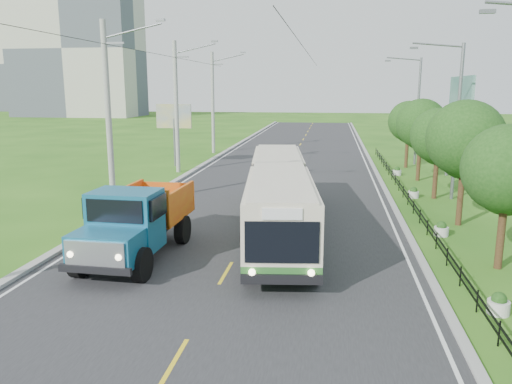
% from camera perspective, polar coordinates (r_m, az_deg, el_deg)
% --- Properties ---
extents(ground, '(240.00, 240.00, 0.00)m').
position_cam_1_polar(ground, '(18.14, -3.47, -9.25)').
color(ground, '#275B15').
rests_on(ground, ground).
extents(road, '(14.00, 120.00, 0.02)m').
position_cam_1_polar(road, '(37.29, 2.95, 1.75)').
color(road, '#28282B').
rests_on(road, ground).
extents(curb_left, '(0.40, 120.00, 0.15)m').
position_cam_1_polar(curb_left, '(38.64, -7.74, 2.12)').
color(curb_left, '#9E9E99').
rests_on(curb_left, ground).
extents(curb_right, '(0.30, 120.00, 0.10)m').
position_cam_1_polar(curb_right, '(37.28, 13.95, 1.48)').
color(curb_right, '#9E9E99').
rests_on(curb_right, ground).
extents(edge_line_left, '(0.12, 120.00, 0.00)m').
position_cam_1_polar(edge_line_left, '(38.50, -6.95, 2.02)').
color(edge_line_left, silver).
rests_on(edge_line_left, road).
extents(edge_line_right, '(0.12, 120.00, 0.00)m').
position_cam_1_polar(edge_line_right, '(37.24, 13.19, 1.46)').
color(edge_line_right, silver).
rests_on(edge_line_right, road).
extents(centre_dash, '(0.12, 2.20, 0.00)m').
position_cam_1_polar(centre_dash, '(18.13, -3.47, -9.18)').
color(centre_dash, yellow).
rests_on(centre_dash, road).
extents(railing_right, '(0.04, 40.00, 0.60)m').
position_cam_1_polar(railing_right, '(31.47, 16.48, -0.06)').
color(railing_right, black).
rests_on(railing_right, ground).
extents(pole_near, '(3.51, 0.32, 10.00)m').
position_cam_1_polar(pole_near, '(28.20, -16.46, 8.46)').
color(pole_near, gray).
rests_on(pole_near, ground).
extents(pole_mid, '(3.51, 0.32, 10.00)m').
position_cam_1_polar(pole_mid, '(39.40, -9.04, 9.61)').
color(pole_mid, gray).
rests_on(pole_mid, ground).
extents(pole_far, '(3.51, 0.32, 10.00)m').
position_cam_1_polar(pole_far, '(50.96, -4.92, 10.17)').
color(pole_far, gray).
rests_on(pole_far, ground).
extents(tree_second, '(3.18, 3.26, 5.30)m').
position_cam_1_polar(tree_second, '(19.92, 26.81, 1.90)').
color(tree_second, '#382314').
rests_on(tree_second, ground).
extents(tree_third, '(3.60, 3.62, 6.00)m').
position_cam_1_polar(tree_third, '(25.58, 22.82, 5.23)').
color(tree_third, '#382314').
rests_on(tree_third, ground).
extents(tree_fourth, '(3.24, 3.31, 5.40)m').
position_cam_1_polar(tree_fourth, '(31.45, 20.16, 5.76)').
color(tree_fourth, '#382314').
rests_on(tree_fourth, ground).
extents(tree_fifth, '(3.48, 3.52, 5.80)m').
position_cam_1_polar(tree_fifth, '(37.30, 18.40, 7.13)').
color(tree_fifth, '#382314').
rests_on(tree_fifth, ground).
extents(tree_back, '(3.30, 3.36, 5.50)m').
position_cam_1_polar(tree_back, '(43.23, 17.07, 7.51)').
color(tree_back, '#382314').
rests_on(tree_back, ground).
extents(streetlight_mid, '(3.02, 0.20, 9.07)m').
position_cam_1_polar(streetlight_mid, '(31.38, 21.80, 8.04)').
color(streetlight_mid, slate).
rests_on(streetlight_mid, ground).
extents(streetlight_far, '(3.02, 0.20, 9.07)m').
position_cam_1_polar(streetlight_far, '(45.12, 17.83, 9.21)').
color(streetlight_far, slate).
rests_on(streetlight_far, ground).
extents(planter_front, '(0.64, 0.64, 0.67)m').
position_cam_1_polar(planter_front, '(16.59, 25.98, -11.49)').
color(planter_front, silver).
rests_on(planter_front, ground).
extents(planter_near, '(0.64, 0.64, 0.67)m').
position_cam_1_polar(planter_near, '(23.91, 20.41, -4.04)').
color(planter_near, silver).
rests_on(planter_near, ground).
extents(planter_mid, '(0.64, 0.64, 0.67)m').
position_cam_1_polar(planter_mid, '(31.57, 17.55, -0.12)').
color(planter_mid, silver).
rests_on(planter_mid, ground).
extents(planter_far, '(0.64, 0.64, 0.67)m').
position_cam_1_polar(planter_far, '(39.36, 15.82, 2.26)').
color(planter_far, silver).
rests_on(planter_far, ground).
extents(billboard_left, '(3.00, 0.20, 5.20)m').
position_cam_1_polar(billboard_left, '(42.69, -9.36, 8.11)').
color(billboard_left, slate).
rests_on(billboard_left, ground).
extents(billboard_right, '(0.24, 6.00, 7.30)m').
position_cam_1_polar(billboard_right, '(37.58, 22.30, 9.17)').
color(billboard_right, slate).
rests_on(billboard_right, ground).
extents(apartment_near, '(28.00, 14.00, 30.00)m').
position_cam_1_polar(apartment_near, '(126.28, -19.75, 15.00)').
color(apartment_near, '#B7B2A3').
rests_on(apartment_near, ground).
extents(apartment_far, '(24.00, 14.00, 26.00)m').
position_cam_1_polar(apartment_far, '(160.23, -23.49, 13.18)').
color(apartment_far, '#B7B2A3').
rests_on(apartment_far, ground).
extents(bus, '(4.39, 15.95, 3.04)m').
position_cam_1_polar(bus, '(22.92, 2.59, 0.02)').
color(bus, '#2B6528').
rests_on(bus, ground).
extents(dump_truck, '(2.84, 6.85, 2.85)m').
position_cam_1_polar(dump_truck, '(19.83, -13.49, -2.83)').
color(dump_truck, '#14597A').
rests_on(dump_truck, ground).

